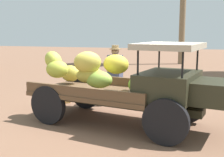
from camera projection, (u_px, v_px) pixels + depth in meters
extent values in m
plane|color=#835C45|center=(117.00, 120.00, 7.15)|extent=(60.00, 60.00, 0.00)
cube|color=#2E2D1E|center=(116.00, 102.00, 6.85)|extent=(4.01, 1.21, 0.16)
cylinder|color=black|center=(186.00, 104.00, 6.89)|extent=(0.91, 0.31, 0.90)
cylinder|color=black|center=(166.00, 122.00, 5.49)|extent=(0.91, 0.31, 0.90)
cylinder|color=black|center=(86.00, 92.00, 8.17)|extent=(0.91, 0.31, 0.90)
cylinder|color=black|center=(48.00, 105.00, 6.77)|extent=(0.91, 0.31, 0.90)
cube|color=brown|center=(99.00, 93.00, 7.03)|extent=(3.28, 2.27, 0.10)
cube|color=brown|center=(114.00, 81.00, 7.70)|extent=(2.96, 0.66, 0.22)
cube|color=brown|center=(80.00, 92.00, 6.30)|extent=(2.96, 0.66, 0.22)
cube|color=#2E2D1E|center=(169.00, 85.00, 6.20)|extent=(1.37, 1.70, 0.55)
cube|color=#2E2D1E|center=(213.00, 92.00, 5.79)|extent=(0.89, 1.18, 0.44)
cylinder|color=black|center=(197.00, 58.00, 6.47)|extent=(0.04, 0.04, 0.55)
cylinder|color=black|center=(183.00, 63.00, 5.34)|extent=(0.04, 0.04, 0.55)
cylinder|color=black|center=(159.00, 56.00, 6.87)|extent=(0.04, 0.04, 0.55)
cylinder|color=black|center=(138.00, 61.00, 5.74)|extent=(0.04, 0.04, 0.55)
cube|color=#B9AC95|center=(170.00, 46.00, 6.06)|extent=(1.49, 1.73, 0.12)
ellipsoid|color=gold|center=(90.00, 75.00, 6.67)|extent=(0.71, 0.50, 0.36)
ellipsoid|color=#BCCA42|center=(57.00, 69.00, 7.08)|extent=(0.57, 0.45, 0.45)
ellipsoid|color=gold|center=(116.00, 64.00, 6.86)|extent=(0.82, 0.76, 0.53)
ellipsoid|color=#83BA35|center=(138.00, 85.00, 6.55)|extent=(0.74, 0.74, 0.49)
ellipsoid|color=#BECB48|center=(53.00, 61.00, 7.25)|extent=(0.76, 0.75, 0.60)
ellipsoid|color=gold|center=(70.00, 73.00, 7.84)|extent=(0.54, 0.50, 0.52)
ellipsoid|color=gold|center=(88.00, 62.00, 6.58)|extent=(0.77, 0.75, 0.61)
ellipsoid|color=#96BB44|center=(99.00, 79.00, 6.60)|extent=(0.71, 0.56, 0.44)
cylinder|color=olive|center=(119.00, 91.00, 8.52)|extent=(0.15, 0.15, 0.82)
cylinder|color=olive|center=(111.00, 90.00, 8.65)|extent=(0.15, 0.15, 0.82)
cube|color=#4D5573|center=(115.00, 66.00, 8.47)|extent=(0.45, 0.33, 0.64)
cylinder|color=#4D5573|center=(116.00, 63.00, 8.32)|extent=(0.25, 0.41, 0.10)
cylinder|color=#4D5573|center=(110.00, 63.00, 8.42)|extent=(0.38, 0.32, 0.10)
sphere|color=#966F50|center=(115.00, 51.00, 8.40)|extent=(0.22, 0.22, 0.22)
cylinder|color=olive|center=(115.00, 49.00, 8.39)|extent=(0.34, 0.34, 0.02)
cylinder|color=olive|center=(115.00, 47.00, 8.38)|extent=(0.20, 0.20, 0.10)
cube|color=olive|center=(61.00, 95.00, 8.93)|extent=(0.67, 0.66, 0.40)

